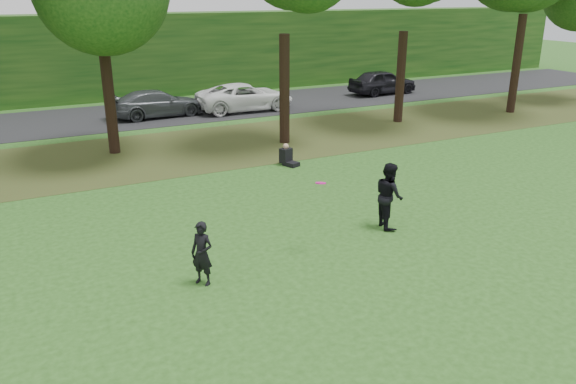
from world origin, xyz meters
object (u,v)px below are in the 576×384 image
object	(u,v)px
seated_person	(287,157)
player_right	(389,195)
frisbee	(321,183)
player_left	(202,254)

from	to	relation	value
seated_person	player_right	bearing A→B (deg)	-111.76
player_right	frisbee	xyz separation A→B (m)	(-2.48, -0.50, 0.89)
frisbee	seated_person	distance (m)	7.70
player_right	seated_person	xyz separation A→B (m)	(0.09, 6.59, -0.62)
player_left	frisbee	xyz separation A→B (m)	(3.22, 0.36, 1.07)
player_left	seated_person	world-z (taller)	player_left
frisbee	seated_person	world-z (taller)	frisbee
player_right	seated_person	size ratio (longest dim) A/B	2.25
player_right	frisbee	bearing A→B (deg)	113.59
player_left	seated_person	bearing A→B (deg)	104.27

